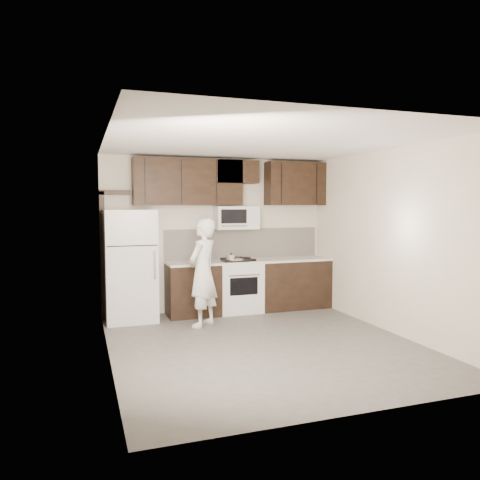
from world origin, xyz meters
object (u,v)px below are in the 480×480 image
stove (238,286)px  refrigerator (130,266)px  microwave (236,218)px  person (203,272)px

stove → refrigerator: 1.90m
microwave → person: (-0.83, -0.86, -0.81)m
microwave → person: microwave is taller
microwave → person: size_ratio=0.45×
person → refrigerator: bearing=-78.1°
microwave → refrigerator: (-1.85, -0.17, -0.75)m
microwave → refrigerator: size_ratio=0.42×
stove → person: 1.17m
stove → refrigerator: (-1.85, -0.05, 0.44)m
microwave → refrigerator: 2.00m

